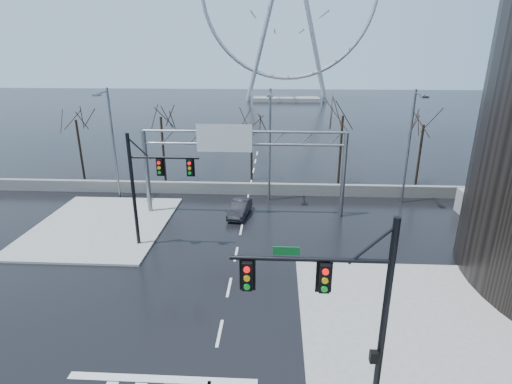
# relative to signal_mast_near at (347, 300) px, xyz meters

# --- Properties ---
(ground) EXTENTS (260.00, 260.00, 0.00)m
(ground) POSITION_rel_signal_mast_near_xyz_m (-5.14, 4.04, -4.87)
(ground) COLOR black
(ground) RESTS_ON ground
(sidewalk_right_ext) EXTENTS (12.00, 10.00, 0.15)m
(sidewalk_right_ext) POSITION_rel_signal_mast_near_xyz_m (4.86, 6.04, -4.80)
(sidewalk_right_ext) COLOR gray
(sidewalk_right_ext) RESTS_ON ground
(sidewalk_far) EXTENTS (10.00, 12.00, 0.15)m
(sidewalk_far) POSITION_rel_signal_mast_near_xyz_m (-16.14, 16.04, -4.80)
(sidewalk_far) COLOR gray
(sidewalk_far) RESTS_ON ground
(barrier_wall) EXTENTS (52.00, 0.50, 1.10)m
(barrier_wall) POSITION_rel_signal_mast_near_xyz_m (-5.14, 24.04, -4.32)
(barrier_wall) COLOR slate
(barrier_wall) RESTS_ON ground
(signal_mast_near) EXTENTS (5.52, 0.41, 8.00)m
(signal_mast_near) POSITION_rel_signal_mast_near_xyz_m (0.00, 0.00, 0.00)
(signal_mast_near) COLOR black
(signal_mast_near) RESTS_ON ground
(signal_mast_far) EXTENTS (4.72, 0.41, 8.00)m
(signal_mast_far) POSITION_rel_signal_mast_near_xyz_m (-11.01, 13.00, -0.04)
(signal_mast_far) COLOR black
(signal_mast_far) RESTS_ON ground
(sign_gantry) EXTENTS (16.36, 0.40, 7.60)m
(sign_gantry) POSITION_rel_signal_mast_near_xyz_m (-5.52, 19.00, 0.31)
(sign_gantry) COLOR slate
(sign_gantry) RESTS_ON ground
(streetlight_left) EXTENTS (0.50, 2.55, 10.00)m
(streetlight_left) POSITION_rel_signal_mast_near_xyz_m (-17.14, 22.20, 1.01)
(streetlight_left) COLOR slate
(streetlight_left) RESTS_ON ground
(streetlight_mid) EXTENTS (0.50, 2.55, 10.00)m
(streetlight_mid) POSITION_rel_signal_mast_near_xyz_m (-3.14, 22.20, 1.01)
(streetlight_mid) COLOR slate
(streetlight_mid) RESTS_ON ground
(streetlight_right) EXTENTS (0.50, 2.55, 10.00)m
(streetlight_right) POSITION_rel_signal_mast_near_xyz_m (8.86, 22.20, 1.01)
(streetlight_right) COLOR slate
(streetlight_right) RESTS_ON ground
(tree_far_left) EXTENTS (3.50, 3.50, 7.00)m
(tree_far_left) POSITION_rel_signal_mast_near_xyz_m (-23.14, 28.04, 0.70)
(tree_far_left) COLOR black
(tree_far_left) RESTS_ON ground
(tree_left) EXTENTS (3.75, 3.75, 7.50)m
(tree_left) POSITION_rel_signal_mast_near_xyz_m (-14.14, 27.54, 1.10)
(tree_left) COLOR black
(tree_left) RESTS_ON ground
(tree_center) EXTENTS (3.25, 3.25, 6.50)m
(tree_center) POSITION_rel_signal_mast_near_xyz_m (-5.14, 28.54, 0.30)
(tree_center) COLOR black
(tree_center) RESTS_ON ground
(tree_right) EXTENTS (3.90, 3.90, 7.80)m
(tree_right) POSITION_rel_signal_mast_near_xyz_m (3.86, 27.54, 1.34)
(tree_right) COLOR black
(tree_right) RESTS_ON ground
(tree_far_right) EXTENTS (3.40, 3.40, 6.80)m
(tree_far_right) POSITION_rel_signal_mast_near_xyz_m (11.86, 28.04, 0.54)
(tree_far_right) COLOR black
(tree_far_right) RESTS_ON ground
(car) EXTENTS (1.89, 3.98, 1.26)m
(car) POSITION_rel_signal_mast_near_xyz_m (-5.50, 18.75, -4.24)
(car) COLOR black
(car) RESTS_ON ground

